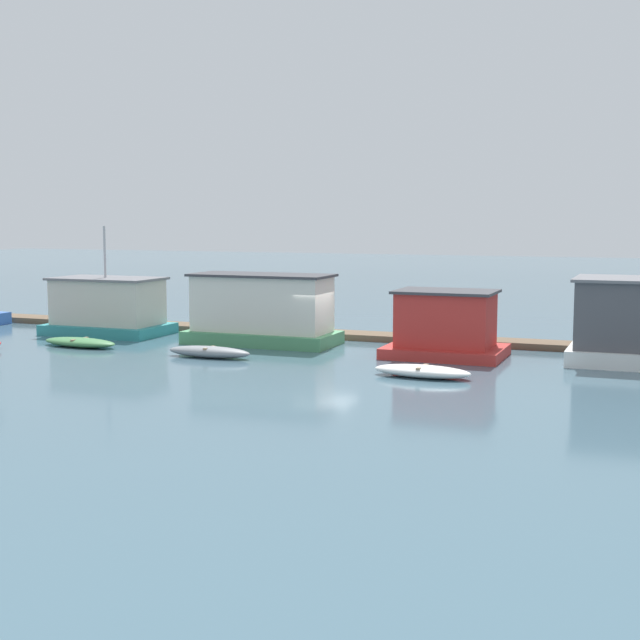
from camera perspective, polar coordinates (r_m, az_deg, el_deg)
The scene contains 8 objects.
ground_plane at distance 40.87m, azimuth 0.51°, elevation -1.80°, with size 200.00×200.00×0.00m, color #426070.
dock_walkway at distance 44.10m, azimuth 2.13°, elevation -0.99°, with size 59.60×1.75×0.30m, color brown.
houseboat_teal at distance 46.77m, azimuth -13.42°, elevation 0.77°, with size 6.09×3.68×5.52m.
houseboat_green at distance 42.13m, azimuth -3.74°, elevation 0.58°, with size 7.16×3.23×3.32m.
houseboat_red at distance 38.51m, azimuth 8.05°, elevation -0.42°, with size 5.01×3.74×2.87m.
dinghy_green at distance 42.66m, azimuth -15.12°, elevation -1.39°, with size 4.02×1.60×0.42m.
dinghy_grey at distance 38.34m, azimuth -7.10°, elevation -2.04°, with size 3.84×1.04×0.49m.
dinghy_white at distance 33.63m, azimuth 6.56°, elevation -3.27°, with size 3.81×1.51×0.46m.
Camera 1 is at (14.39, -37.78, 5.98)m, focal length 50.00 mm.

